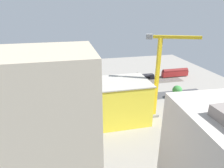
{
  "coord_description": "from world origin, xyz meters",
  "views": [
    {
      "loc": [
        22.25,
        95.22,
        47.05
      ],
      "look_at": [
        0.09,
        0.52,
        8.01
      ],
      "focal_mm": 30.8,
      "sensor_mm": 36.0,
      "label": 1
    }
  ],
  "objects_px": {
    "construction_building": "(115,102)",
    "parked_car_3": "(116,96)",
    "locomotive": "(145,77)",
    "tower_crane": "(160,73)",
    "parked_car_1": "(139,94)",
    "platform_canopy_near": "(84,85)",
    "box_truck_0": "(86,104)",
    "passenger_coach": "(175,73)",
    "parked_car_5": "(90,99)",
    "street_tree_0": "(177,90)",
    "street_tree_3": "(105,96)",
    "street_tree_2": "(68,100)",
    "freight_coach_far": "(78,83)",
    "box_truck_1": "(101,104)",
    "parked_car_4": "(104,97)",
    "parked_car_0": "(149,92)",
    "traffic_light": "(141,93)",
    "parked_car_2": "(127,95)",
    "street_tree_1": "(56,102)"
  },
  "relations": [
    {
      "from": "parked_car_1",
      "to": "tower_crane",
      "type": "bearing_deg",
      "value": 89.03
    },
    {
      "from": "platform_canopy_near",
      "to": "street_tree_2",
      "type": "height_order",
      "value": "street_tree_2"
    },
    {
      "from": "box_truck_0",
      "to": "box_truck_1",
      "type": "relative_size",
      "value": 0.97
    },
    {
      "from": "parked_car_1",
      "to": "parked_car_4",
      "type": "height_order",
      "value": "parked_car_4"
    },
    {
      "from": "locomotive",
      "to": "passenger_coach",
      "type": "xyz_separation_m",
      "value": [
        -22.88,
        0.0,
        1.31
      ]
    },
    {
      "from": "parked_car_3",
      "to": "street_tree_3",
      "type": "relative_size",
      "value": 0.55
    },
    {
      "from": "parked_car_3",
      "to": "parked_car_1",
      "type": "bearing_deg",
      "value": -178.58
    },
    {
      "from": "street_tree_0",
      "to": "street_tree_3",
      "type": "xyz_separation_m",
      "value": [
        39.89,
        -1.03,
        0.34
      ]
    },
    {
      "from": "freight_coach_far",
      "to": "tower_crane",
      "type": "relative_size",
      "value": 0.48
    },
    {
      "from": "parked_car_1",
      "to": "street_tree_3",
      "type": "distance_m",
      "value": 23.13
    },
    {
      "from": "parked_car_4",
      "to": "street_tree_2",
      "type": "xyz_separation_m",
      "value": [
        19.2,
        7.77,
        4.21
      ]
    },
    {
      "from": "tower_crane",
      "to": "traffic_light",
      "type": "distance_m",
      "value": 22.46
    },
    {
      "from": "tower_crane",
      "to": "street_tree_0",
      "type": "bearing_deg",
      "value": -142.69
    },
    {
      "from": "locomotive",
      "to": "tower_crane",
      "type": "xyz_separation_m",
      "value": [
        13.95,
        47.01,
        19.14
      ]
    },
    {
      "from": "freight_coach_far",
      "to": "box_truck_1",
      "type": "xyz_separation_m",
      "value": [
        -9.61,
        27.71,
        -1.63
      ]
    },
    {
      "from": "traffic_light",
      "to": "parked_car_2",
      "type": "bearing_deg",
      "value": -58.24
    },
    {
      "from": "freight_coach_far",
      "to": "traffic_light",
      "type": "distance_m",
      "value": 40.74
    },
    {
      "from": "parked_car_1",
      "to": "street_tree_3",
      "type": "xyz_separation_m",
      "value": [
        21.21,
        8.0,
        4.61
      ]
    },
    {
      "from": "parked_car_1",
      "to": "construction_building",
      "type": "height_order",
      "value": "construction_building"
    },
    {
      "from": "parked_car_5",
      "to": "street_tree_0",
      "type": "distance_m",
      "value": 47.91
    },
    {
      "from": "street_tree_2",
      "to": "parked_car_2",
      "type": "bearing_deg",
      "value": -166.24
    },
    {
      "from": "passenger_coach",
      "to": "street_tree_1",
      "type": "distance_m",
      "value": 87.56
    },
    {
      "from": "parked_car_3",
      "to": "tower_crane",
      "type": "bearing_deg",
      "value": 119.69
    },
    {
      "from": "parked_car_5",
      "to": "locomotive",
      "type": "bearing_deg",
      "value": -150.38
    },
    {
      "from": "parked_car_5",
      "to": "street_tree_3",
      "type": "height_order",
      "value": "street_tree_3"
    },
    {
      "from": "parked_car_4",
      "to": "traffic_light",
      "type": "distance_m",
      "value": 20.31
    },
    {
      "from": "parked_car_1",
      "to": "box_truck_0",
      "type": "relative_size",
      "value": 0.52
    },
    {
      "from": "locomotive",
      "to": "passenger_coach",
      "type": "height_order",
      "value": "passenger_coach"
    },
    {
      "from": "parked_car_1",
      "to": "parked_car_3",
      "type": "xyz_separation_m",
      "value": [
        13.65,
        0.34,
        0.11
      ]
    },
    {
      "from": "platform_canopy_near",
      "to": "box_truck_0",
      "type": "xyz_separation_m",
      "value": [
        1.09,
        20.51,
        -2.02
      ]
    },
    {
      "from": "box_truck_0",
      "to": "parked_car_3",
      "type": "bearing_deg",
      "value": -157.99
    },
    {
      "from": "street_tree_1",
      "to": "box_truck_0",
      "type": "bearing_deg",
      "value": -177.76
    },
    {
      "from": "box_truck_0",
      "to": "street_tree_3",
      "type": "bearing_deg",
      "value": 176.29
    },
    {
      "from": "construction_building",
      "to": "platform_canopy_near",
      "type": "bearing_deg",
      "value": -73.68
    },
    {
      "from": "street_tree_1",
      "to": "freight_coach_far",
      "type": "bearing_deg",
      "value": -114.77
    },
    {
      "from": "freight_coach_far",
      "to": "street_tree_1",
      "type": "relative_size",
      "value": 2.6
    },
    {
      "from": "parked_car_5",
      "to": "tower_crane",
      "type": "distance_m",
      "value": 41.54
    },
    {
      "from": "construction_building",
      "to": "parked_car_3",
      "type": "bearing_deg",
      "value": -105.15
    },
    {
      "from": "parked_car_1",
      "to": "tower_crane",
      "type": "relative_size",
      "value": 0.12
    },
    {
      "from": "parked_car_5",
      "to": "construction_building",
      "type": "xyz_separation_m",
      "value": [
        -8.49,
        22.06,
        8.2
      ]
    },
    {
      "from": "parked_car_1",
      "to": "parked_car_4",
      "type": "relative_size",
      "value": 1.07
    },
    {
      "from": "tower_crane",
      "to": "box_truck_1",
      "type": "distance_m",
      "value": 33.29
    },
    {
      "from": "construction_building",
      "to": "street_tree_3",
      "type": "distance_m",
      "value": 14.92
    },
    {
      "from": "traffic_light",
      "to": "parked_car_0",
      "type": "bearing_deg",
      "value": -136.0
    },
    {
      "from": "parked_car_4",
      "to": "street_tree_0",
      "type": "xyz_separation_m",
      "value": [
        -39.09,
        8.83,
        4.17
      ]
    },
    {
      "from": "parked_car_2",
      "to": "parked_car_4",
      "type": "xyz_separation_m",
      "value": [
        13.21,
        0.16,
        0.01
      ]
    },
    {
      "from": "parked_car_0",
      "to": "parked_car_4",
      "type": "height_order",
      "value": "parked_car_4"
    },
    {
      "from": "passenger_coach",
      "to": "street_tree_1",
      "type": "bearing_deg",
      "value": 20.99
    },
    {
      "from": "freight_coach_far",
      "to": "parked_car_5",
      "type": "bearing_deg",
      "value": 105.47
    },
    {
      "from": "parked_car_4",
      "to": "street_tree_0",
      "type": "distance_m",
      "value": 40.29
    }
  ]
}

